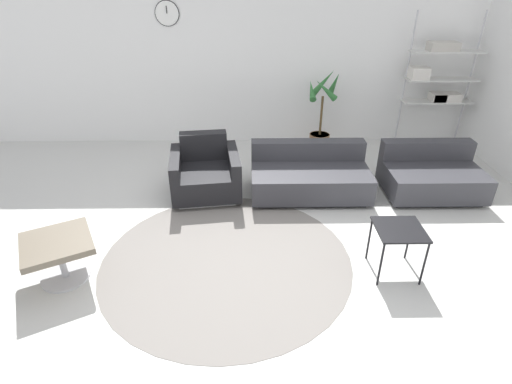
{
  "coord_description": "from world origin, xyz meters",
  "views": [
    {
      "loc": [
        -0.01,
        -3.37,
        2.52
      ],
      "look_at": [
        0.05,
        0.19,
        0.55
      ],
      "focal_mm": 28.0,
      "sensor_mm": 36.0,
      "label": 1
    }
  ],
  "objects_px": {
    "couch_low": "(309,176)",
    "side_table": "(399,233)",
    "couch_second": "(431,176)",
    "shelf_unit": "(438,77)",
    "armchair_red": "(206,174)",
    "potted_plant": "(321,122)",
    "lounge_chair": "(3,221)"
  },
  "relations": [
    {
      "from": "side_table",
      "to": "potted_plant",
      "type": "distance_m",
      "value": 2.99
    },
    {
      "from": "armchair_red",
      "to": "couch_low",
      "type": "xyz_separation_m",
      "value": [
        1.32,
        -0.01,
        -0.04
      ]
    },
    {
      "from": "couch_second",
      "to": "potted_plant",
      "type": "height_order",
      "value": "potted_plant"
    },
    {
      "from": "couch_second",
      "to": "shelf_unit",
      "type": "height_order",
      "value": "shelf_unit"
    },
    {
      "from": "armchair_red",
      "to": "shelf_unit",
      "type": "height_order",
      "value": "shelf_unit"
    },
    {
      "from": "couch_second",
      "to": "potted_plant",
      "type": "relative_size",
      "value": 0.92
    },
    {
      "from": "couch_second",
      "to": "side_table",
      "type": "height_order",
      "value": "couch_second"
    },
    {
      "from": "armchair_red",
      "to": "couch_second",
      "type": "bearing_deg",
      "value": 172.18
    },
    {
      "from": "lounge_chair",
      "to": "couch_second",
      "type": "bearing_deg",
      "value": 84.1
    },
    {
      "from": "couch_low",
      "to": "potted_plant",
      "type": "distance_m",
      "value": 1.48
    },
    {
      "from": "couch_low",
      "to": "shelf_unit",
      "type": "xyz_separation_m",
      "value": [
        2.1,
        1.54,
        0.9
      ]
    },
    {
      "from": "potted_plant",
      "to": "couch_low",
      "type": "bearing_deg",
      "value": -104.11
    },
    {
      "from": "side_table",
      "to": "shelf_unit",
      "type": "xyz_separation_m",
      "value": [
        1.5,
        3.11,
        0.7
      ]
    },
    {
      "from": "lounge_chair",
      "to": "couch_low",
      "type": "relative_size",
      "value": 0.85
    },
    {
      "from": "shelf_unit",
      "to": "potted_plant",
      "type": "bearing_deg",
      "value": -176.01
    },
    {
      "from": "couch_low",
      "to": "couch_second",
      "type": "distance_m",
      "value": 1.56
    },
    {
      "from": "couch_second",
      "to": "shelf_unit",
      "type": "relative_size",
      "value": 0.58
    },
    {
      "from": "potted_plant",
      "to": "shelf_unit",
      "type": "bearing_deg",
      "value": 3.99
    },
    {
      "from": "couch_low",
      "to": "side_table",
      "type": "xyz_separation_m",
      "value": [
        0.6,
        -1.57,
        0.2
      ]
    },
    {
      "from": "armchair_red",
      "to": "side_table",
      "type": "distance_m",
      "value": 2.5
    },
    {
      "from": "side_table",
      "to": "potted_plant",
      "type": "relative_size",
      "value": 0.38
    },
    {
      "from": "armchair_red",
      "to": "couch_second",
      "type": "height_order",
      "value": "armchair_red"
    },
    {
      "from": "lounge_chair",
      "to": "armchair_red",
      "type": "bearing_deg",
      "value": 112.74
    },
    {
      "from": "armchair_red",
      "to": "couch_second",
      "type": "xyz_separation_m",
      "value": [
        2.88,
        -0.03,
        -0.04
      ]
    },
    {
      "from": "armchair_red",
      "to": "couch_low",
      "type": "bearing_deg",
      "value": 172.26
    },
    {
      "from": "couch_second",
      "to": "side_table",
      "type": "relative_size",
      "value": 2.42
    },
    {
      "from": "couch_second",
      "to": "lounge_chair",
      "type": "bearing_deg",
      "value": 21.97
    },
    {
      "from": "couch_low",
      "to": "side_table",
      "type": "height_order",
      "value": "couch_low"
    },
    {
      "from": "side_table",
      "to": "potted_plant",
      "type": "xyz_separation_m",
      "value": [
        -0.25,
        2.98,
        0.04
      ]
    },
    {
      "from": "lounge_chair",
      "to": "side_table",
      "type": "relative_size",
      "value": 2.56
    },
    {
      "from": "couch_second",
      "to": "shelf_unit",
      "type": "xyz_separation_m",
      "value": [
        0.55,
        1.56,
        0.9
      ]
    },
    {
      "from": "couch_low",
      "to": "armchair_red",
      "type": "bearing_deg",
      "value": -0.54
    }
  ]
}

